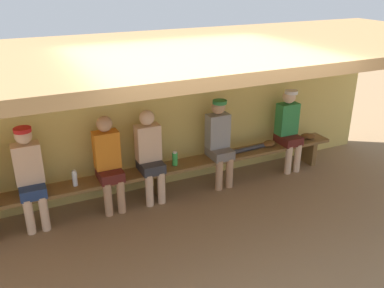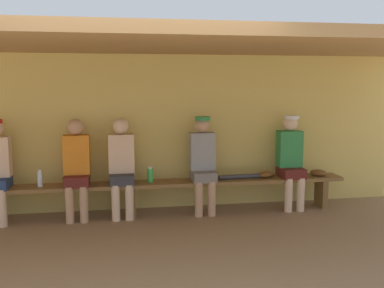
{
  "view_description": "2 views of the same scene",
  "coord_description": "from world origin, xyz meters",
  "px_view_note": "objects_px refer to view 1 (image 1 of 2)",
  "views": [
    {
      "loc": [
        -1.87,
        -3.54,
        3.09
      ],
      "look_at": [
        0.35,
        1.18,
        0.92
      ],
      "focal_mm": 39.05,
      "sensor_mm": 36.0,
      "label": 1
    },
    {
      "loc": [
        -0.19,
        -4.35,
        1.81
      ],
      "look_at": [
        0.75,
        1.13,
        1.03
      ],
      "focal_mm": 41.31,
      "sensor_mm": 36.0,
      "label": 2
    }
  ],
  "objects_px": {
    "player_shirtless_tan": "(150,153)",
    "water_bottle_clear": "(175,159)",
    "player_in_white": "(30,173)",
    "baseball_glove_worn": "(308,136)",
    "player_leftmost": "(289,126)",
    "water_bottle_green": "(75,178)",
    "baseball_glove_tan": "(269,143)",
    "player_in_red": "(219,139)",
    "player_near_post": "(108,160)",
    "bench": "(159,173)",
    "baseball_bat": "(253,148)"
  },
  "relations": [
    {
      "from": "baseball_glove_worn",
      "to": "baseball_bat",
      "type": "xyz_separation_m",
      "value": [
        -1.11,
        -0.0,
        -0.01
      ]
    },
    {
      "from": "player_leftmost",
      "to": "baseball_glove_tan",
      "type": "height_order",
      "value": "player_leftmost"
    },
    {
      "from": "player_shirtless_tan",
      "to": "water_bottle_clear",
      "type": "distance_m",
      "value": 0.42
    },
    {
      "from": "baseball_bat",
      "to": "player_in_red",
      "type": "bearing_deg",
      "value": 176.75
    },
    {
      "from": "player_in_red",
      "to": "baseball_glove_tan",
      "type": "xyz_separation_m",
      "value": [
        0.93,
        0.01,
        -0.24
      ]
    },
    {
      "from": "bench",
      "to": "player_in_white",
      "type": "height_order",
      "value": "player_in_white"
    },
    {
      "from": "player_in_red",
      "to": "water_bottle_green",
      "type": "relative_size",
      "value": 6.05
    },
    {
      "from": "player_leftmost",
      "to": "baseball_glove_worn",
      "type": "relative_size",
      "value": 5.6
    },
    {
      "from": "player_leftmost",
      "to": "water_bottle_green",
      "type": "bearing_deg",
      "value": -179.68
    },
    {
      "from": "bench",
      "to": "player_in_white",
      "type": "bearing_deg",
      "value": 179.88
    },
    {
      "from": "player_shirtless_tan",
      "to": "water_bottle_green",
      "type": "xyz_separation_m",
      "value": [
        -1.06,
        -0.02,
        -0.16
      ]
    },
    {
      "from": "baseball_glove_worn",
      "to": "player_in_white",
      "type": "bearing_deg",
      "value": 40.71
    },
    {
      "from": "player_in_red",
      "to": "baseball_glove_tan",
      "type": "bearing_deg",
      "value": 0.67
    },
    {
      "from": "player_near_post",
      "to": "baseball_glove_worn",
      "type": "height_order",
      "value": "player_near_post"
    },
    {
      "from": "baseball_bat",
      "to": "player_in_white",
      "type": "bearing_deg",
      "value": 177.03
    },
    {
      "from": "player_shirtless_tan",
      "to": "baseball_bat",
      "type": "bearing_deg",
      "value": -0.1
    },
    {
      "from": "player_leftmost",
      "to": "water_bottle_clear",
      "type": "height_order",
      "value": "player_leftmost"
    },
    {
      "from": "water_bottle_clear",
      "to": "baseball_bat",
      "type": "xyz_separation_m",
      "value": [
        1.34,
        -0.01,
        -0.07
      ]
    },
    {
      "from": "baseball_glove_tan",
      "to": "water_bottle_green",
      "type": "bearing_deg",
      "value": 166.36
    },
    {
      "from": "water_bottle_clear",
      "to": "player_near_post",
      "type": "bearing_deg",
      "value": -179.73
    },
    {
      "from": "player_shirtless_tan",
      "to": "baseball_glove_worn",
      "type": "xyz_separation_m",
      "value": [
        2.83,
        -0.0,
        -0.22
      ]
    },
    {
      "from": "player_shirtless_tan",
      "to": "water_bottle_green",
      "type": "bearing_deg",
      "value": -178.99
    },
    {
      "from": "baseball_glove_tan",
      "to": "player_in_white",
      "type": "bearing_deg",
      "value": 165.97
    },
    {
      "from": "player_shirtless_tan",
      "to": "player_near_post",
      "type": "xyz_separation_m",
      "value": [
        -0.59,
        0.0,
        0.0
      ]
    },
    {
      "from": "player_in_white",
      "to": "baseball_glove_worn",
      "type": "height_order",
      "value": "player_in_white"
    },
    {
      "from": "player_shirtless_tan",
      "to": "water_bottle_green",
      "type": "relative_size",
      "value": 6.0
    },
    {
      "from": "player_leftmost",
      "to": "player_near_post",
      "type": "relative_size",
      "value": 1.01
    },
    {
      "from": "water_bottle_clear",
      "to": "baseball_glove_tan",
      "type": "relative_size",
      "value": 0.88
    },
    {
      "from": "player_leftmost",
      "to": "water_bottle_green",
      "type": "distance_m",
      "value": 3.46
    },
    {
      "from": "player_shirtless_tan",
      "to": "player_in_white",
      "type": "xyz_separation_m",
      "value": [
        -1.59,
        0.0,
        0.02
      ]
    },
    {
      "from": "player_near_post",
      "to": "baseball_glove_tan",
      "type": "xyz_separation_m",
      "value": [
        2.63,
        0.01,
        -0.22
      ]
    },
    {
      "from": "player_shirtless_tan",
      "to": "player_in_white",
      "type": "bearing_deg",
      "value": 179.98
    },
    {
      "from": "player_shirtless_tan",
      "to": "baseball_glove_tan",
      "type": "distance_m",
      "value": 2.05
    },
    {
      "from": "water_bottle_clear",
      "to": "water_bottle_green",
      "type": "bearing_deg",
      "value": -179.08
    },
    {
      "from": "water_bottle_clear",
      "to": "player_leftmost",
      "type": "bearing_deg",
      "value": -0.11
    },
    {
      "from": "baseball_glove_tan",
      "to": "baseball_glove_worn",
      "type": "bearing_deg",
      "value": -15.26
    },
    {
      "from": "player_shirtless_tan",
      "to": "player_near_post",
      "type": "relative_size",
      "value": 1.0
    },
    {
      "from": "player_in_red",
      "to": "baseball_glove_worn",
      "type": "relative_size",
      "value": 5.6
    },
    {
      "from": "player_in_red",
      "to": "baseball_glove_worn",
      "type": "height_order",
      "value": "player_in_red"
    },
    {
      "from": "player_shirtless_tan",
      "to": "water_bottle_green",
      "type": "height_order",
      "value": "player_shirtless_tan"
    },
    {
      "from": "baseball_glove_worn",
      "to": "baseball_glove_tan",
      "type": "distance_m",
      "value": 0.79
    },
    {
      "from": "player_shirtless_tan",
      "to": "player_in_red",
      "type": "xyz_separation_m",
      "value": [
        1.11,
        0.0,
        0.02
      ]
    },
    {
      "from": "bench",
      "to": "water_bottle_clear",
      "type": "height_order",
      "value": "water_bottle_clear"
    },
    {
      "from": "water_bottle_clear",
      "to": "baseball_glove_tan",
      "type": "bearing_deg",
      "value": 0.24
    },
    {
      "from": "player_near_post",
      "to": "player_shirtless_tan",
      "type": "bearing_deg",
      "value": 0.0
    },
    {
      "from": "player_leftmost",
      "to": "water_bottle_clear",
      "type": "bearing_deg",
      "value": 179.89
    },
    {
      "from": "player_near_post",
      "to": "baseball_glove_worn",
      "type": "xyz_separation_m",
      "value": [
        3.41,
        -0.0,
        -0.22
      ]
    },
    {
      "from": "baseball_glove_worn",
      "to": "baseball_glove_tan",
      "type": "xyz_separation_m",
      "value": [
        -0.79,
        0.01,
        0.0
      ]
    },
    {
      "from": "water_bottle_green",
      "to": "baseball_bat",
      "type": "relative_size",
      "value": 0.29
    },
    {
      "from": "player_in_red",
      "to": "baseball_glove_tan",
      "type": "distance_m",
      "value": 0.96
    }
  ]
}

